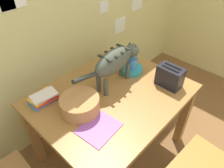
# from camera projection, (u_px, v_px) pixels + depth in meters

# --- Properties ---
(wall_rear) EXTENTS (4.35, 0.11, 2.50)m
(wall_rear) POSITION_uv_depth(u_px,v_px,m) (54.00, 4.00, 1.67)
(wall_rear) COLOR #DAD080
(wall_rear) RESTS_ON ground_plane
(dining_table) EXTENTS (1.18, 0.94, 0.73)m
(dining_table) POSITION_uv_depth(u_px,v_px,m) (112.00, 102.00, 1.67)
(dining_table) COLOR olive
(dining_table) RESTS_ON ground_plane
(cat) EXTENTS (0.70, 0.15, 0.32)m
(cat) POSITION_uv_depth(u_px,v_px,m) (116.00, 61.00, 1.58)
(cat) COLOR #464B3E
(cat) RESTS_ON dining_table
(saucer_bowl) EXTENTS (0.20, 0.20, 0.04)m
(saucer_bowl) POSITION_uv_depth(u_px,v_px,m) (131.00, 69.00, 1.83)
(saucer_bowl) COLOR teal
(saucer_bowl) RESTS_ON dining_table
(coffee_mug) EXTENTS (0.13, 0.09, 0.09)m
(coffee_mug) POSITION_uv_depth(u_px,v_px,m) (132.00, 63.00, 1.79)
(coffee_mug) COLOR #3777C0
(coffee_mug) RESTS_ON saucer_bowl
(magazine) EXTENTS (0.27, 0.24, 0.01)m
(magazine) POSITION_uv_depth(u_px,v_px,m) (99.00, 128.00, 1.35)
(magazine) COLOR #994FA9
(magazine) RESTS_ON dining_table
(book_stack) EXTENTS (0.21, 0.15, 0.07)m
(book_stack) POSITION_uv_depth(u_px,v_px,m) (43.00, 98.00, 1.52)
(book_stack) COLOR #3D84CE
(book_stack) RESTS_ON dining_table
(wicker_basket) EXTENTS (0.27, 0.27, 0.12)m
(wicker_basket) POSITION_uv_depth(u_px,v_px,m) (80.00, 104.00, 1.43)
(wicker_basket) COLOR #AD7642
(wicker_basket) RESTS_ON dining_table
(toaster) EXTENTS (0.12, 0.20, 0.18)m
(toaster) POSITION_uv_depth(u_px,v_px,m) (170.00, 77.00, 1.64)
(toaster) COLOR black
(toaster) RESTS_ON dining_table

